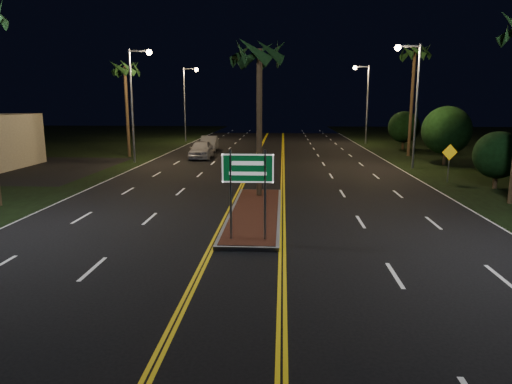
# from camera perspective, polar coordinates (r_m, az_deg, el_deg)

# --- Properties ---
(ground) EXTENTS (120.00, 120.00, 0.00)m
(ground) POSITION_cam_1_polar(r_m,az_deg,el_deg) (13.73, -1.90, -9.96)
(ground) COLOR black
(ground) RESTS_ON ground
(median_island) EXTENTS (2.25, 10.25, 0.17)m
(median_island) POSITION_cam_1_polar(r_m,az_deg,el_deg) (20.38, -0.11, -2.60)
(median_island) COLOR gray
(median_island) RESTS_ON ground
(highway_sign) EXTENTS (1.80, 0.08, 3.20)m
(highway_sign) POSITION_cam_1_polar(r_m,az_deg,el_deg) (15.80, -1.03, 1.91)
(highway_sign) COLOR gray
(highway_sign) RESTS_ON ground
(streetlight_left_mid) EXTENTS (1.91, 0.44, 9.00)m
(streetlight_left_mid) POSITION_cam_1_polar(r_m,az_deg,el_deg) (38.60, -14.78, 11.93)
(streetlight_left_mid) COLOR gray
(streetlight_left_mid) RESTS_ON ground
(streetlight_left_far) EXTENTS (1.91, 0.44, 9.00)m
(streetlight_left_far) POSITION_cam_1_polar(r_m,az_deg,el_deg) (57.97, -8.58, 11.84)
(streetlight_left_far) COLOR gray
(streetlight_left_far) RESTS_ON ground
(streetlight_right_mid) EXTENTS (1.91, 0.44, 9.00)m
(streetlight_right_mid) POSITION_cam_1_polar(r_m,az_deg,el_deg) (36.00, 18.93, 11.78)
(streetlight_right_mid) COLOR gray
(streetlight_right_mid) RESTS_ON ground
(streetlight_right_far) EXTENTS (1.91, 0.44, 9.00)m
(streetlight_right_far) POSITION_cam_1_polar(r_m,az_deg,el_deg) (55.55, 13.40, 11.69)
(streetlight_right_far) COLOR gray
(streetlight_right_far) RESTS_ON ground
(palm_median) EXTENTS (2.40, 2.40, 8.30)m
(palm_median) POSITION_cam_1_polar(r_m,az_deg,el_deg) (23.39, 0.43, 16.93)
(palm_median) COLOR #382819
(palm_median) RESTS_ON ground
(palm_left_far) EXTENTS (2.40, 2.40, 8.80)m
(palm_left_far) POSITION_cam_1_polar(r_m,az_deg,el_deg) (43.17, -16.10, 14.54)
(palm_left_far) COLOR #382819
(palm_left_far) RESTS_ON ground
(palm_right_far) EXTENTS (2.40, 2.40, 10.30)m
(palm_right_far) POSITION_cam_1_polar(r_m,az_deg,el_deg) (44.49, 19.24, 16.06)
(palm_right_far) COLOR #382819
(palm_right_far) RESTS_ON ground
(shrub_near) EXTENTS (2.70, 2.70, 3.30)m
(shrub_near) POSITION_cam_1_polar(r_m,az_deg,el_deg) (29.59, 27.98, 4.10)
(shrub_near) COLOR #382819
(shrub_near) RESTS_ON ground
(shrub_mid) EXTENTS (3.78, 3.78, 4.62)m
(shrub_mid) POSITION_cam_1_polar(r_m,az_deg,el_deg) (38.98, 22.71, 7.12)
(shrub_mid) COLOR #382819
(shrub_mid) RESTS_ON ground
(shrub_far) EXTENTS (3.24, 3.24, 3.96)m
(shrub_far) POSITION_cam_1_polar(r_m,az_deg,el_deg) (50.42, 18.00, 7.74)
(shrub_far) COLOR #382819
(shrub_far) RESTS_ON ground
(car_near) EXTENTS (2.56, 5.59, 1.84)m
(car_near) POSITION_cam_1_polar(r_m,az_deg,el_deg) (40.67, -6.87, 5.48)
(car_near) COLOR #B9B9C0
(car_near) RESTS_ON ground
(car_far) EXTENTS (2.57, 5.35, 1.74)m
(car_far) POSITION_cam_1_polar(r_m,az_deg,el_deg) (47.01, -5.89, 6.22)
(car_far) COLOR #9B9FA4
(car_far) RESTS_ON ground
(warning_sign) EXTENTS (0.98, 0.23, 2.37)m
(warning_sign) POSITION_cam_1_polar(r_m,az_deg,el_deg) (30.76, 23.02, 3.96)
(warning_sign) COLOR gray
(warning_sign) RESTS_ON ground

